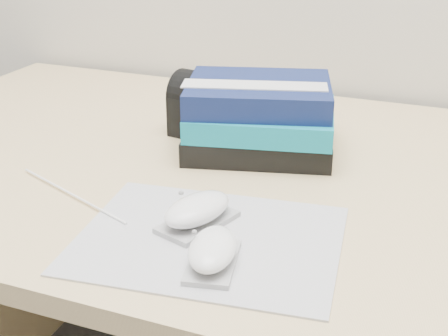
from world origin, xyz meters
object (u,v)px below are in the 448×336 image
at_px(mouse_rear, 197,211).
at_px(book_stack, 260,117).
at_px(desk, 314,283).
at_px(mouse_front, 213,251).
at_px(pouch, 209,106).

relative_size(mouse_rear, book_stack, 0.43).
height_order(desk, mouse_front, mouse_front).
relative_size(desk, book_stack, 5.90).
bearing_deg(book_stack, pouch, 163.35).
distance_m(mouse_rear, mouse_front, 0.09).
relative_size(mouse_rear, mouse_front, 1.12).
bearing_deg(pouch, desk, -9.27).
distance_m(desk, pouch, 0.36).
bearing_deg(mouse_rear, desk, 69.98).
bearing_deg(mouse_front, pouch, 113.13).
xyz_separation_m(desk, mouse_rear, (-0.10, -0.27, 0.26)).
xyz_separation_m(mouse_front, pouch, (-0.16, 0.38, 0.03)).
relative_size(desk, pouch, 11.97).
height_order(desk, pouch, pouch).
relative_size(mouse_rear, pouch, 0.88).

